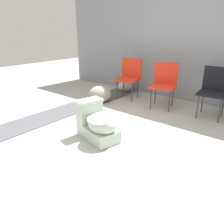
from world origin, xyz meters
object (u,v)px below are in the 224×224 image
(folding_chair_middle, at_px, (164,80))
(folding_chair_right, at_px, (215,87))
(toilet, at_px, (98,124))
(boulder_near, at_px, (125,87))
(boulder_far, at_px, (100,94))
(folding_chair_left, at_px, (130,74))

(folding_chair_middle, relative_size, folding_chair_right, 1.00)
(toilet, distance_m, folding_chair_right, 2.10)
(toilet, bearing_deg, folding_chair_right, 76.62)
(boulder_near, distance_m, boulder_far, 0.99)
(folding_chair_left, bearing_deg, folding_chair_middle, 72.02)
(folding_chair_middle, bearing_deg, toilet, -16.68)
(folding_chair_left, distance_m, boulder_near, 0.62)
(folding_chair_left, bearing_deg, toilet, 10.86)
(toilet, height_order, folding_chair_left, folding_chair_left)
(toilet, relative_size, boulder_near, 2.02)
(toilet, relative_size, boulder_far, 1.52)
(toilet, xyz_separation_m, folding_chair_right, (0.93, 1.86, 0.29))
(boulder_near, height_order, boulder_far, boulder_far)
(folding_chair_left, height_order, folding_chair_middle, same)
(folding_chair_left, distance_m, boulder_far, 0.79)
(folding_chair_left, xyz_separation_m, boulder_near, (-0.35, 0.32, -0.39))
(boulder_near, bearing_deg, toilet, -62.31)
(folding_chair_left, xyz_separation_m, folding_chair_right, (1.73, -0.01, 0.00))
(folding_chair_middle, xyz_separation_m, boulder_near, (-1.20, 0.41, -0.39))
(toilet, relative_size, folding_chair_left, 0.84)
(toilet, bearing_deg, folding_chair_middle, 101.41)
(boulder_near, bearing_deg, boulder_far, -84.84)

